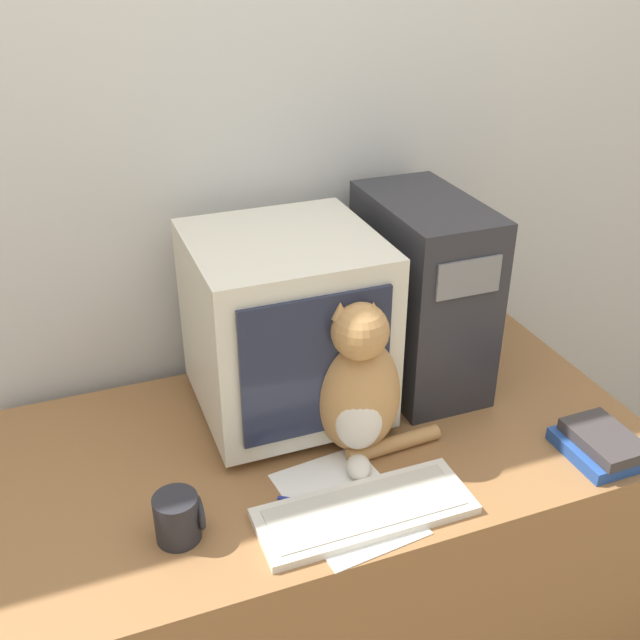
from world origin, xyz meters
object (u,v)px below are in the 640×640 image
cat (358,388)px  pen (314,503)px  keyboard (365,511)px  computer_tower (421,293)px  mug (179,518)px  book_stack (601,444)px  crt_monitor (286,325)px

cat → pen: cat is taller
keyboard → pen: size_ratio=3.30×
computer_tower → pen: 0.59m
cat → mug: cat is taller
book_stack → crt_monitor: bearing=144.7°
keyboard → cat: (0.07, 0.19, 0.15)m
book_stack → pen: book_stack is taller
crt_monitor → mug: 0.49m
keyboard → book_stack: 0.55m
computer_tower → mug: computer_tower is taller
book_stack → computer_tower: bearing=117.7°
cat → crt_monitor: bearing=133.5°
crt_monitor → book_stack: bearing=-35.3°
crt_monitor → mug: (-0.32, -0.32, -0.17)m
cat → mug: bearing=-144.2°
keyboard → pen: 0.10m
computer_tower → mug: size_ratio=4.80×
book_stack → mug: size_ratio=1.86×
mug → keyboard: bearing=-11.5°
pen → book_stack: bearing=-6.6°
pen → computer_tower: bearing=41.0°
computer_tower → keyboard: size_ratio=1.08×
crt_monitor → book_stack: crt_monitor is taller
keyboard → pen: bearing=143.3°
crt_monitor → keyboard: (0.02, -0.39, -0.21)m
keyboard → cat: 0.25m
computer_tower → pen: computer_tower is taller
cat → pen: size_ratio=2.86×
computer_tower → cat: bearing=-139.2°
computer_tower → pen: size_ratio=3.56×
cat → computer_tower: bearing=60.2°
crt_monitor → book_stack: size_ratio=2.41×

